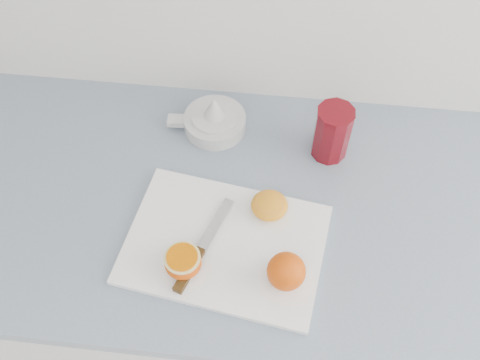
% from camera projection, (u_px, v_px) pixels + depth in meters
% --- Properties ---
extents(counter, '(2.31, 0.64, 0.89)m').
position_uv_depth(counter, '(272.00, 293.00, 1.44)').
color(counter, silver).
rests_on(counter, ground).
extents(cutting_board, '(0.40, 0.32, 0.01)m').
position_uv_depth(cutting_board, '(225.00, 244.00, 1.02)').
color(cutting_board, white).
rests_on(cutting_board, counter).
extents(whole_orange, '(0.07, 0.07, 0.07)m').
position_uv_depth(whole_orange, '(286.00, 271.00, 0.94)').
color(whole_orange, '#E55809').
rests_on(whole_orange, cutting_board).
extents(half_orange, '(0.07, 0.07, 0.04)m').
position_uv_depth(half_orange, '(183.00, 262.00, 0.96)').
color(half_orange, '#E55809').
rests_on(half_orange, cutting_board).
extents(squeezed_shell, '(0.07, 0.07, 0.03)m').
position_uv_depth(squeezed_shell, '(269.00, 205.00, 1.04)').
color(squeezed_shell, orange).
rests_on(squeezed_shell, cutting_board).
extents(paring_knife, '(0.09, 0.21, 0.01)m').
position_uv_depth(paring_knife, '(194.00, 261.00, 0.98)').
color(paring_knife, '#40280E').
rests_on(paring_knife, cutting_board).
extents(citrus_juicer, '(0.17, 0.14, 0.09)m').
position_uv_depth(citrus_juicer, '(214.00, 120.00, 1.17)').
color(citrus_juicer, silver).
rests_on(citrus_juicer, counter).
extents(red_tumbler, '(0.08, 0.08, 0.13)m').
position_uv_depth(red_tumbler, '(332.00, 134.00, 1.10)').
color(red_tumbler, maroon).
rests_on(red_tumbler, counter).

